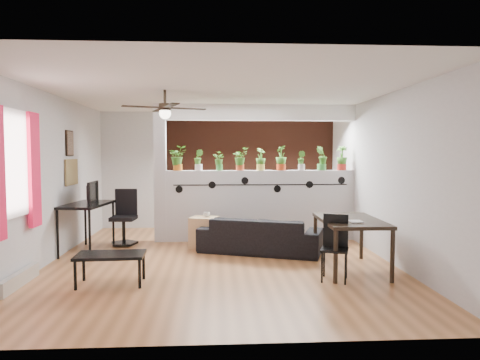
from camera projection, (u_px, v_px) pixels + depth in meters
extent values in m
cube|color=#995E32|center=(220.00, 263.00, 6.74)|extent=(6.30, 7.10, 0.10)
cube|color=#B7B7BA|center=(218.00, 170.00, 9.66)|extent=(6.30, 0.04, 2.90)
cube|color=#B7B7BA|center=(223.00, 197.00, 3.64)|extent=(6.30, 0.04, 2.90)
cube|color=#B7B7BA|center=(48.00, 178.00, 6.50)|extent=(0.04, 7.10, 2.90)
cube|color=#B7B7BA|center=(384.00, 177.00, 6.80)|extent=(0.04, 7.10, 2.90)
cube|color=white|center=(219.00, 90.00, 6.57)|extent=(6.30, 7.10, 0.10)
cube|color=#BCBCC1|center=(261.00, 205.00, 8.23)|extent=(3.60, 0.18, 1.35)
cube|color=white|center=(261.00, 113.00, 8.12)|extent=(3.60, 0.18, 0.30)
cube|color=#BCBCC1|center=(160.00, 173.00, 8.08)|extent=(0.22, 0.20, 2.60)
cube|color=brown|center=(254.00, 170.00, 9.66)|extent=(3.90, 0.05, 2.60)
cube|color=black|center=(261.00, 185.00, 8.11)|extent=(3.31, 0.01, 0.02)
cylinder|color=black|center=(179.00, 189.00, 8.03)|extent=(0.14, 0.01, 0.14)
cylinder|color=black|center=(212.00, 185.00, 8.06)|extent=(0.14, 0.01, 0.14)
cylinder|color=black|center=(245.00, 181.00, 8.09)|extent=(0.14, 0.01, 0.14)
cylinder|color=black|center=(277.00, 189.00, 8.13)|extent=(0.14, 0.01, 0.14)
cylinder|color=black|center=(310.00, 185.00, 8.16)|extent=(0.14, 0.01, 0.14)
cylinder|color=black|center=(341.00, 180.00, 8.19)|extent=(0.14, 0.01, 0.14)
cube|color=white|center=(12.00, 163.00, 5.29)|extent=(0.02, 0.95, 1.25)
cube|color=white|center=(13.00, 163.00, 5.29)|extent=(0.04, 1.05, 1.35)
cube|color=red|center=(34.00, 170.00, 5.80)|extent=(0.06, 0.30, 1.55)
cube|color=beige|center=(20.00, 279.00, 5.38)|extent=(0.08, 1.00, 0.18)
cube|color=olive|center=(71.00, 172.00, 7.45)|extent=(0.03, 0.60, 0.45)
cube|color=#8C7259|center=(70.00, 143.00, 7.37)|extent=(0.03, 0.30, 0.40)
cube|color=black|center=(70.00, 143.00, 7.37)|extent=(0.02, 0.34, 0.44)
cylinder|color=black|center=(165.00, 97.00, 6.23)|extent=(0.04, 0.04, 0.20)
cylinder|color=black|center=(165.00, 107.00, 6.24)|extent=(0.18, 0.18, 0.10)
sphere|color=white|center=(165.00, 113.00, 6.25)|extent=(0.17, 0.17, 0.17)
cube|color=black|center=(187.00, 109.00, 6.38)|extent=(0.55, 0.29, 0.01)
cube|color=black|center=(160.00, 110.00, 6.55)|extent=(0.29, 0.55, 0.01)
cube|color=black|center=(142.00, 107.00, 6.11)|extent=(0.55, 0.29, 0.01)
cube|color=black|center=(171.00, 105.00, 5.93)|extent=(0.29, 0.55, 0.01)
cylinder|color=#CD6B18|center=(178.00, 167.00, 8.09)|extent=(0.17, 0.17, 0.12)
imported|color=#275B1A|center=(178.00, 156.00, 8.08)|extent=(0.28, 0.25, 0.37)
cylinder|color=white|center=(199.00, 167.00, 8.12)|extent=(0.14, 0.14, 0.12)
imported|color=#275B1A|center=(199.00, 157.00, 8.11)|extent=(0.23, 0.20, 0.30)
cylinder|color=#308631|center=(219.00, 167.00, 8.14)|extent=(0.12, 0.12, 0.12)
imported|color=#275B1A|center=(219.00, 158.00, 8.13)|extent=(0.22, 0.22, 0.26)
cylinder|color=#BC431E|center=(240.00, 167.00, 8.16)|extent=(0.16, 0.16, 0.12)
imported|color=#275B1A|center=(240.00, 156.00, 8.15)|extent=(0.29, 0.28, 0.34)
cylinder|color=#DBC44D|center=(261.00, 167.00, 8.19)|extent=(0.15, 0.15, 0.12)
imported|color=#275B1A|center=(261.00, 157.00, 8.17)|extent=(0.28, 0.28, 0.33)
cylinder|color=#CC4018|center=(281.00, 167.00, 8.21)|extent=(0.18, 0.18, 0.12)
imported|color=#275B1A|center=(281.00, 155.00, 8.19)|extent=(0.31, 0.32, 0.38)
cylinder|color=silver|center=(301.00, 167.00, 8.23)|extent=(0.13, 0.13, 0.12)
imported|color=#275B1A|center=(302.00, 158.00, 8.22)|extent=(0.23, 0.23, 0.28)
cylinder|color=#328B36|center=(322.00, 167.00, 8.25)|extent=(0.17, 0.17, 0.12)
imported|color=#275B1A|center=(322.00, 156.00, 8.24)|extent=(0.26, 0.21, 0.36)
cylinder|color=red|center=(342.00, 167.00, 8.28)|extent=(0.17, 0.17, 0.12)
imported|color=#275B1A|center=(342.00, 155.00, 8.26)|extent=(0.31, 0.29, 0.37)
imported|color=black|center=(260.00, 236.00, 7.24)|extent=(2.08, 1.36, 0.57)
cube|color=tan|center=(204.00, 232.00, 7.58)|extent=(0.55, 0.52, 0.55)
imported|color=gray|center=(207.00, 214.00, 7.56)|extent=(0.13, 0.13, 0.09)
cube|color=black|center=(87.00, 205.00, 7.25)|extent=(0.72, 1.20, 0.04)
cylinder|color=black|center=(58.00, 234.00, 6.76)|extent=(0.04, 0.04, 0.78)
cylinder|color=black|center=(90.00, 235.00, 6.73)|extent=(0.04, 0.04, 0.78)
cylinder|color=black|center=(85.00, 223.00, 7.82)|extent=(0.04, 0.04, 0.78)
cylinder|color=black|center=(113.00, 224.00, 7.80)|extent=(0.04, 0.04, 0.78)
imported|color=black|center=(89.00, 197.00, 7.40)|extent=(0.35, 0.07, 0.20)
cylinder|color=black|center=(124.00, 243.00, 7.79)|extent=(0.52, 0.52, 0.04)
cylinder|color=black|center=(124.00, 231.00, 7.77)|extent=(0.06, 0.06, 0.44)
cube|color=black|center=(124.00, 218.00, 7.76)|extent=(0.45, 0.45, 0.07)
cube|color=black|center=(126.00, 202.00, 7.93)|extent=(0.40, 0.09, 0.48)
cube|color=black|center=(350.00, 221.00, 6.11)|extent=(0.86, 1.37, 0.05)
cylinder|color=black|center=(336.00, 257.00, 5.49)|extent=(0.06, 0.06, 0.69)
cylinder|color=black|center=(392.00, 256.00, 5.51)|extent=(0.06, 0.06, 0.69)
cylinder|color=black|center=(315.00, 238.00, 6.76)|extent=(0.06, 0.06, 0.69)
cylinder|color=black|center=(361.00, 237.00, 6.78)|extent=(0.06, 0.06, 0.69)
imported|color=gray|center=(350.00, 222.00, 5.81)|extent=(0.17, 0.22, 0.02)
cube|color=black|center=(335.00, 250.00, 5.60)|extent=(0.45, 0.45, 0.03)
cube|color=black|center=(336.00, 230.00, 5.74)|extent=(0.32, 0.14, 0.44)
cube|color=black|center=(322.00, 267.00, 5.52)|extent=(0.03, 0.03, 0.41)
cube|color=black|center=(345.00, 269.00, 5.44)|extent=(0.03, 0.03, 0.41)
cube|color=black|center=(324.00, 246.00, 5.79)|extent=(0.03, 0.03, 0.84)
cube|color=black|center=(347.00, 247.00, 5.70)|extent=(0.03, 0.03, 0.84)
cube|color=black|center=(111.00, 255.00, 5.44)|extent=(0.87, 0.51, 0.04)
cylinder|color=black|center=(75.00, 276.00, 5.22)|extent=(0.04, 0.04, 0.36)
cylinder|color=black|center=(140.00, 274.00, 5.30)|extent=(0.04, 0.04, 0.36)
cylinder|color=black|center=(84.00, 267.00, 5.61)|extent=(0.04, 0.04, 0.36)
cylinder|color=black|center=(144.00, 266.00, 5.69)|extent=(0.04, 0.04, 0.36)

